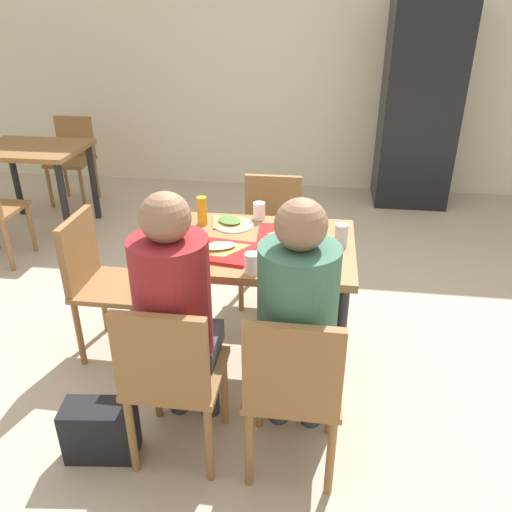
{
  "coord_description": "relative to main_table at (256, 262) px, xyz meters",
  "views": [
    {
      "loc": [
        0.32,
        -2.38,
        1.89
      ],
      "look_at": [
        0.0,
        0.0,
        0.68
      ],
      "focal_mm": 35.81,
      "sensor_mm": 36.0,
      "label": 1
    }
  ],
  "objects": [
    {
      "name": "tray_red_far",
      "position": [
        0.18,
        0.11,
        0.12
      ],
      "size": [
        0.38,
        0.28,
        0.02
      ],
      "primitive_type": "cube",
      "rotation": [
        0.0,
        0.0,
        0.06
      ],
      "color": "red",
      "rests_on": "main_table"
    },
    {
      "name": "pizza_slice_c",
      "position": [
        -0.18,
        0.23,
        0.13
      ],
      "size": [
        0.26,
        0.26,
        0.02
      ],
      "color": "#DBAD60",
      "rests_on": "paper_plate_center"
    },
    {
      "name": "tray_red_near",
      "position": [
        -0.18,
        -0.13,
        0.12
      ],
      "size": [
        0.39,
        0.31,
        0.02
      ],
      "primitive_type": "cube",
      "rotation": [
        0.0,
        0.0,
        -0.14
      ],
      "color": "red",
      "rests_on": "main_table"
    },
    {
      "name": "chair_far_side",
      "position": [
        0.0,
        0.76,
        -0.15
      ],
      "size": [
        0.4,
        0.4,
        0.84
      ],
      "color": "olive",
      "rests_on": "ground_plane"
    },
    {
      "name": "chair_left_end",
      "position": [
        -0.89,
        0.0,
        -0.15
      ],
      "size": [
        0.4,
        0.4,
        0.84
      ],
      "color": "olive",
      "rests_on": "ground_plane"
    },
    {
      "name": "paper_plate_center",
      "position": [
        -0.15,
        0.21,
        0.12
      ],
      "size": [
        0.22,
        0.22,
        0.01
      ],
      "primitive_type": "cylinder",
      "color": "white",
      "rests_on": "main_table"
    },
    {
      "name": "person_in_red",
      "position": [
        -0.26,
        -0.62,
        0.1
      ],
      "size": [
        0.32,
        0.42,
        1.25
      ],
      "color": "#383842",
      "rests_on": "ground_plane"
    },
    {
      "name": "background_table",
      "position": [
        -2.19,
        1.65,
        -0.02
      ],
      "size": [
        0.9,
        0.7,
        0.75
      ],
      "color": "olive",
      "rests_on": "ground_plane"
    },
    {
      "name": "plastic_cup_c",
      "position": [
        -0.41,
        0.06,
        0.16
      ],
      "size": [
        0.07,
        0.07,
        0.1
      ],
      "primitive_type": "cylinder",
      "color": "white",
      "rests_on": "main_table"
    },
    {
      "name": "plastic_cup_a",
      "position": [
        -0.03,
        0.32,
        0.16
      ],
      "size": [
        0.07,
        0.07,
        0.1
      ],
      "primitive_type": "cylinder",
      "color": "white",
      "rests_on": "main_table"
    },
    {
      "name": "pizza_slice_d",
      "position": [
        0.13,
        -0.21,
        0.13
      ],
      "size": [
        0.24,
        0.23,
        0.02
      ],
      "color": "#DBAD60",
      "rests_on": "paper_plate_near_edge"
    },
    {
      "name": "chair_near_left",
      "position": [
        -0.26,
        -0.76,
        -0.15
      ],
      "size": [
        0.4,
        0.4,
        0.84
      ],
      "color": "olive",
      "rests_on": "ground_plane"
    },
    {
      "name": "plastic_cup_b",
      "position": [
        0.03,
        -0.32,
        0.16
      ],
      "size": [
        0.07,
        0.07,
        0.1
      ],
      "primitive_type": "cylinder",
      "color": "white",
      "rests_on": "main_table"
    },
    {
      "name": "person_in_brown_jacket",
      "position": [
        0.26,
        -0.62,
        0.1
      ],
      "size": [
        0.32,
        0.42,
        1.25
      ],
      "color": "#383842",
      "rests_on": "ground_plane"
    },
    {
      "name": "main_table",
      "position": [
        0.0,
        0.0,
        0.0
      ],
      "size": [
        1.02,
        0.76,
        0.75
      ],
      "color": "olive",
      "rests_on": "ground_plane"
    },
    {
      "name": "soda_can",
      "position": [
        0.43,
        0.02,
        0.17
      ],
      "size": [
        0.07,
        0.07,
        0.12
      ],
      "primitive_type": "cylinder",
      "color": "#B7BCC6",
      "rests_on": "main_table"
    },
    {
      "name": "pizza_slice_a",
      "position": [
        -0.17,
        -0.12,
        0.14
      ],
      "size": [
        0.27,
        0.22,
        0.02
      ],
      "color": "#C68C47",
      "rests_on": "tray_red_near"
    },
    {
      "name": "drink_fridge",
      "position": [
        1.21,
        2.85,
        0.31
      ],
      "size": [
        0.7,
        0.6,
        1.9
      ],
      "primitive_type": "cube",
      "color": "black",
      "rests_on": "ground_plane"
    },
    {
      "name": "paper_plate_near_edge",
      "position": [
        0.15,
        -0.21,
        0.12
      ],
      "size": [
        0.22,
        0.22,
        0.01
      ],
      "primitive_type": "cylinder",
      "color": "white",
      "rests_on": "main_table"
    },
    {
      "name": "handbag",
      "position": [
        -0.61,
        -0.78,
        -0.5
      ],
      "size": [
        0.34,
        0.2,
        0.28
      ],
      "primitive_type": "cube",
      "rotation": [
        0.0,
        0.0,
        0.12
      ],
      "color": "black",
      "rests_on": "ground_plane"
    },
    {
      "name": "condiment_bottle",
      "position": [
        -0.33,
        0.21,
        0.19
      ],
      "size": [
        0.06,
        0.06,
        0.16
      ],
      "primitive_type": "cylinder",
      "color": "orange",
      "rests_on": "main_table"
    },
    {
      "name": "pizza_slice_b",
      "position": [
        0.2,
        0.11,
        0.14
      ],
      "size": [
        0.24,
        0.16,
        0.02
      ],
      "color": "tan",
      "rests_on": "tray_red_far"
    },
    {
      "name": "background_chair_far",
      "position": [
        -2.19,
        2.39,
        -0.15
      ],
      "size": [
        0.4,
        0.4,
        0.84
      ],
      "color": "olive",
      "rests_on": "ground_plane"
    },
    {
      "name": "chair_near_right",
      "position": [
        0.26,
        -0.76,
        -0.15
      ],
      "size": [
        0.4,
        0.4,
        0.84
      ],
      "color": "olive",
      "rests_on": "ground_plane"
    },
    {
      "name": "back_wall",
      "position": [
        0.0,
        3.2,
        0.76
      ],
      "size": [
        10.0,
        0.1,
        2.8
      ],
      "primitive_type": "cube",
      "color": "beige",
      "rests_on": "ground_plane"
    },
    {
      "name": "ground_plane",
      "position": [
        0.0,
        0.0,
        -0.65
      ],
      "size": [
        10.0,
        10.0,
        0.02
      ],
      "primitive_type": "cube",
      "color": "#B7A893"
    },
    {
      "name": "foil_bundle",
      "position": [
        -0.43,
        -0.02,
        0.16
      ],
      "size": [
        0.1,
        0.1,
        0.1
      ],
      "primitive_type": "sphere",
      "color": "silver",
      "rests_on": "main_table"
    }
  ]
}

